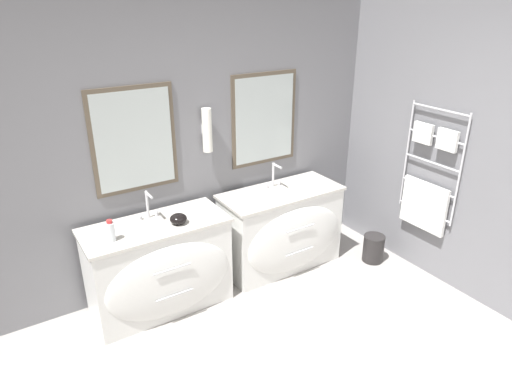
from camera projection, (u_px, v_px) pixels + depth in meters
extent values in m
cube|color=slate|center=(176.00, 144.00, 3.87)|extent=(5.57, 0.06, 2.60)
cube|color=brown|center=(134.00, 140.00, 3.62)|extent=(0.69, 0.01, 0.86)
cube|color=#B2BCBA|center=(135.00, 140.00, 3.61)|extent=(0.62, 0.01, 0.79)
cube|color=brown|center=(264.00, 119.00, 4.23)|extent=(0.69, 0.01, 0.86)
cube|color=#B2BCBA|center=(265.00, 119.00, 4.22)|extent=(0.62, 0.01, 0.79)
cylinder|color=white|center=(207.00, 130.00, 3.88)|extent=(0.08, 0.08, 0.38)
cube|color=silver|center=(204.00, 129.00, 3.92)|extent=(0.05, 0.02, 0.08)
cube|color=slate|center=(457.00, 144.00, 3.87)|extent=(0.06, 4.41, 2.60)
cylinder|color=silver|center=(460.00, 172.00, 3.83)|extent=(0.02, 0.02, 1.01)
cylinder|color=silver|center=(407.00, 154.00, 4.26)|extent=(0.02, 0.02, 1.01)
cylinder|color=silver|center=(441.00, 110.00, 3.86)|extent=(0.02, 0.57, 0.02)
cylinder|color=silver|center=(436.00, 137.00, 3.95)|extent=(0.02, 0.57, 0.02)
cylinder|color=silver|center=(432.00, 163.00, 4.04)|extent=(0.02, 0.57, 0.02)
cylinder|color=silver|center=(428.00, 187.00, 4.14)|extent=(0.02, 0.57, 0.02)
cylinder|color=silver|center=(424.00, 211.00, 4.23)|extent=(0.02, 0.57, 0.02)
cube|color=white|center=(424.00, 205.00, 4.20)|extent=(0.04, 0.48, 0.45)
cube|color=white|center=(447.00, 140.00, 3.84)|extent=(0.04, 0.19, 0.18)
cube|color=white|center=(423.00, 133.00, 4.04)|extent=(0.04, 0.19, 0.18)
cube|color=white|center=(159.00, 267.00, 3.80)|extent=(1.13, 0.49, 0.76)
ellipsoid|color=white|center=(170.00, 282.00, 3.61)|extent=(1.04, 0.11, 0.64)
cube|color=beige|center=(155.00, 225.00, 3.64)|extent=(1.16, 0.52, 0.03)
ellipsoid|color=white|center=(156.00, 230.00, 3.64)|extent=(0.45, 0.39, 0.09)
cylinder|color=silver|center=(172.00, 269.00, 3.50)|extent=(0.31, 0.01, 0.01)
cylinder|color=silver|center=(175.00, 295.00, 3.60)|extent=(0.31, 0.01, 0.01)
cube|color=white|center=(280.00, 229.00, 4.41)|extent=(1.13, 0.49, 0.76)
ellipsoid|color=white|center=(296.00, 240.00, 4.22)|extent=(1.04, 0.11, 0.64)
cube|color=beige|center=(281.00, 192.00, 4.25)|extent=(1.16, 0.52, 0.03)
ellipsoid|color=white|center=(283.00, 196.00, 4.25)|extent=(0.45, 0.39, 0.09)
cylinder|color=silver|center=(300.00, 228.00, 4.11)|extent=(0.31, 0.01, 0.01)
cylinder|color=silver|center=(299.00, 252.00, 4.21)|extent=(0.31, 0.01, 0.01)
cylinder|color=silver|center=(147.00, 205.00, 3.70)|extent=(0.02, 0.02, 0.24)
cylinder|color=silver|center=(149.00, 195.00, 3.60)|extent=(0.02, 0.13, 0.02)
cylinder|color=silver|center=(140.00, 218.00, 3.70)|extent=(0.03, 0.03, 0.04)
cylinder|color=silver|center=(157.00, 214.00, 3.77)|extent=(0.03, 0.03, 0.04)
cylinder|color=silver|center=(273.00, 175.00, 4.31)|extent=(0.02, 0.02, 0.24)
cylinder|color=silver|center=(277.00, 166.00, 4.21)|extent=(0.02, 0.13, 0.02)
cylinder|color=silver|center=(267.00, 186.00, 4.31)|extent=(0.03, 0.03, 0.04)
cylinder|color=silver|center=(279.00, 183.00, 4.38)|extent=(0.03, 0.03, 0.04)
cylinder|color=silver|center=(111.00, 232.00, 3.36)|extent=(0.06, 0.06, 0.15)
cylinder|color=red|center=(109.00, 222.00, 3.33)|extent=(0.04, 0.04, 0.02)
ellipsoid|color=black|center=(178.00, 219.00, 3.63)|extent=(0.14, 0.14, 0.08)
cylinder|color=#282626|center=(373.00, 248.00, 4.55)|extent=(0.21, 0.21, 0.28)
torus|color=#282626|center=(375.00, 237.00, 4.50)|extent=(0.21, 0.21, 0.01)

